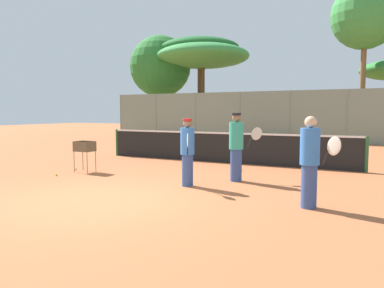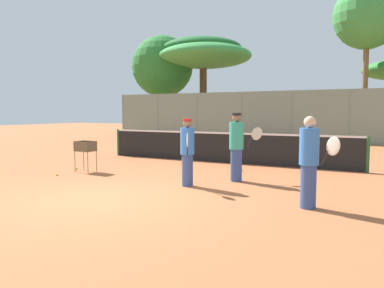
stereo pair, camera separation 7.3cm
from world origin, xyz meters
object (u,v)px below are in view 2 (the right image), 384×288
player_yellow_shirt (309,161)px  parked_car (244,127)px  tennis_net (222,147)px  ball_cart (85,149)px  player_red_cap (237,146)px  player_white_outfit (187,151)px

player_yellow_shirt → parked_car: (-8.53, 19.81, -0.22)m
tennis_net → parked_car: (-4.63, 14.81, 0.10)m
player_yellow_shirt → ball_cart: (-6.73, 1.27, -0.19)m
player_yellow_shirt → ball_cart: bearing=-157.9°
player_red_cap → player_yellow_shirt: (2.17, -1.93, -0.03)m
player_yellow_shirt → tennis_net: bearing=160.7°
tennis_net → ball_cart: (-2.83, -3.74, 0.13)m
player_white_outfit → tennis_net: bearing=163.5°
player_yellow_shirt → parked_car: size_ratio=0.41×
player_white_outfit → ball_cart: (-3.75, 0.51, -0.16)m
player_white_outfit → parked_car: 19.85m
parked_car → tennis_net: bearing=-72.7°
tennis_net → player_red_cap: size_ratio=5.34×
player_white_outfit → player_yellow_shirt: size_ratio=0.95×
tennis_net → player_white_outfit: player_white_outfit is taller
player_red_cap → player_white_outfit: bearing=-162.0°
player_white_outfit → parked_car: player_white_outfit is taller
player_white_outfit → parked_car: bearing=167.4°
player_yellow_shirt → player_red_cap: bearing=171.2°
player_red_cap → player_yellow_shirt: bearing=-79.2°
player_white_outfit → player_yellow_shirt: 3.07m
player_red_cap → parked_car: player_red_cap is taller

